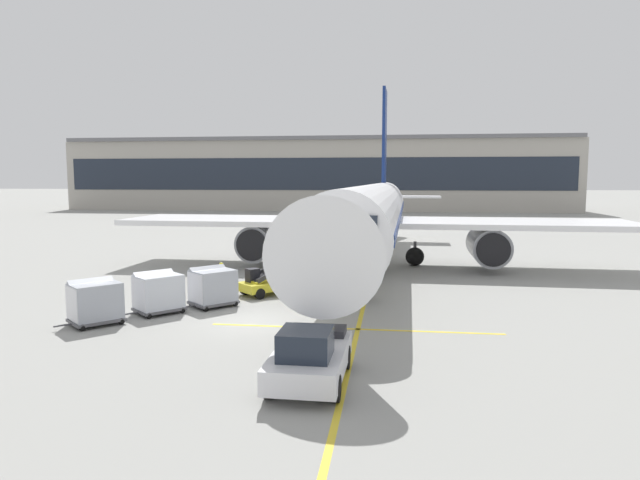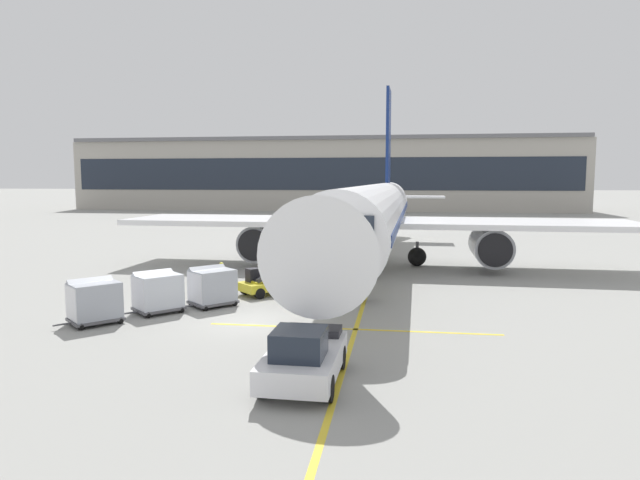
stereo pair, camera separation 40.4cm
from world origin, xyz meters
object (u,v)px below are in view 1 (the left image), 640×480
at_px(parked_airplane, 372,215).
at_px(safety_cone_engine_keepout, 285,265).
at_px(baggage_cart_lead, 212,286).
at_px(ground_crew_by_carts, 195,284).
at_px(ground_crew_by_loader, 221,276).
at_px(belt_loader, 275,278).
at_px(pushback_tug, 310,356).
at_px(baggage_cart_second, 158,292).
at_px(baggage_cart_third, 95,301).

relative_size(parked_airplane, safety_cone_engine_keepout, 62.24).
distance_m(baggage_cart_lead, ground_crew_by_carts, 0.99).
distance_m(ground_crew_by_loader, ground_crew_by_carts, 2.41).
relative_size(belt_loader, safety_cone_engine_keepout, 6.54).
relative_size(pushback_tug, ground_crew_by_carts, 2.54).
bearing_deg(safety_cone_engine_keepout, pushback_tug, -76.94).
bearing_deg(baggage_cart_second, ground_crew_by_loader, 68.72).
bearing_deg(baggage_cart_second, baggage_cart_third, -128.58).
xyz_separation_m(belt_loader, baggage_cart_second, (-4.37, -5.09, 0.17)).
relative_size(ground_crew_by_carts, safety_cone_engine_keepout, 2.40).
distance_m(ground_crew_by_carts, safety_cone_engine_keepout, 10.99).
bearing_deg(parked_airplane, baggage_cart_lead, -118.12).
xyz_separation_m(baggage_cart_second, safety_cone_engine_keepout, (3.44, 12.62, -0.65)).
relative_size(baggage_cart_third, ground_crew_by_loader, 1.47).
height_order(parked_airplane, belt_loader, parked_airplane).
xyz_separation_m(ground_crew_by_carts, safety_cone_engine_keepout, (2.37, 10.71, -0.64)).
bearing_deg(baggage_cart_third, ground_crew_by_carts, 55.43).
bearing_deg(pushback_tug, baggage_cart_second, 136.27).
height_order(baggage_cart_second, safety_cone_engine_keepout, baggage_cart_second).
bearing_deg(baggage_cart_lead, safety_cone_engine_keepout, 82.65).
xyz_separation_m(parked_airplane, ground_crew_by_carts, (-8.04, -13.01, -2.64)).
xyz_separation_m(parked_airplane, baggage_cart_lead, (-7.09, -13.26, -2.64)).
bearing_deg(safety_cone_engine_keepout, parked_airplane, 22.00).
xyz_separation_m(baggage_cart_lead, baggage_cart_second, (-2.02, -1.65, 0.00)).
xyz_separation_m(belt_loader, baggage_cart_third, (-6.17, -7.35, 0.17)).
distance_m(baggage_cart_lead, baggage_cart_second, 2.61).
xyz_separation_m(belt_loader, ground_crew_by_loader, (-2.71, -0.85, 0.17)).
bearing_deg(pushback_tug, safety_cone_engine_keepout, 103.06).
bearing_deg(baggage_cart_second, pushback_tug, -43.73).
bearing_deg(ground_crew_by_loader, pushback_tug, -61.60).
height_order(baggage_cart_lead, baggage_cart_second, same).
xyz_separation_m(pushback_tug, safety_cone_engine_keepout, (-4.74, 20.45, -0.47)).
bearing_deg(safety_cone_engine_keepout, ground_crew_by_loader, -102.02).
relative_size(belt_loader, pushback_tug, 1.07).
height_order(belt_loader, pushback_tug, belt_loader).
distance_m(parked_airplane, belt_loader, 11.26).
xyz_separation_m(baggage_cart_third, ground_crew_by_carts, (2.87, 4.16, -0.00)).
relative_size(belt_loader, baggage_cart_lead, 1.85).
height_order(pushback_tug, safety_cone_engine_keepout, pushback_tug).
xyz_separation_m(parked_airplane, ground_crew_by_loader, (-7.45, -10.67, -2.64)).
xyz_separation_m(ground_crew_by_loader, safety_cone_engine_keepout, (1.78, 8.38, -0.64)).
bearing_deg(ground_crew_by_carts, parked_airplane, 58.28).
distance_m(ground_crew_by_loader, safety_cone_engine_keepout, 8.59).
relative_size(baggage_cart_lead, pushback_tug, 0.58).
bearing_deg(baggage_cart_third, belt_loader, 49.99).
relative_size(parked_airplane, pushback_tug, 10.21).
relative_size(baggage_cart_lead, safety_cone_engine_keepout, 3.53).
xyz_separation_m(baggage_cart_second, pushback_tug, (8.18, -7.83, -0.17)).
bearing_deg(baggage_cart_lead, pushback_tug, -56.99).
bearing_deg(baggage_cart_third, baggage_cart_lead, 45.63).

